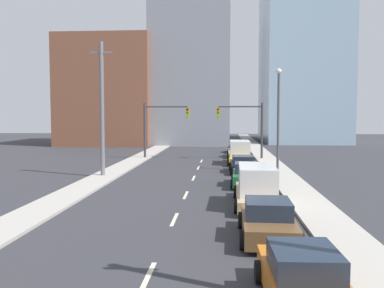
% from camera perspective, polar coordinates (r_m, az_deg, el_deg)
% --- Properties ---
extents(sidewalk_left, '(2.19, 93.89, 0.14)m').
position_cam_1_polar(sidewalk_left, '(51.48, -5.72, -1.19)').
color(sidewalk_left, '#ADA89E').
rests_on(sidewalk_left, ground).
extents(sidewalk_right, '(2.19, 93.89, 0.14)m').
position_cam_1_polar(sidewalk_right, '(50.92, 9.24, -1.28)').
color(sidewalk_right, '#ADA89E').
rests_on(sidewalk_right, ground).
extents(lane_stripe_at_8m, '(0.16, 2.40, 0.01)m').
position_cam_1_polar(lane_stripe_at_8m, '(13.00, -5.92, -17.20)').
color(lane_stripe_at_8m, beige).
rests_on(lane_stripe_at_8m, ground).
extents(lane_stripe_at_15m, '(0.16, 2.40, 0.01)m').
position_cam_1_polar(lane_stripe_at_15m, '(19.44, -2.36, -9.99)').
color(lane_stripe_at_15m, beige).
rests_on(lane_stripe_at_15m, ground).
extents(lane_stripe_at_21m, '(0.16, 2.40, 0.01)m').
position_cam_1_polar(lane_stripe_at_21m, '(25.06, -0.84, -6.81)').
color(lane_stripe_at_21m, beige).
rests_on(lane_stripe_at_21m, ground).
extents(lane_stripe_at_28m, '(0.16, 2.40, 0.01)m').
position_cam_1_polar(lane_stripe_at_28m, '(31.62, 0.21, -4.55)').
color(lane_stripe_at_28m, beige).
rests_on(lane_stripe_at_28m, ground).
extents(lane_stripe_at_34m, '(0.16, 2.40, 0.01)m').
position_cam_1_polar(lane_stripe_at_34m, '(37.61, 0.85, -3.19)').
color(lane_stripe_at_34m, beige).
rests_on(lane_stripe_at_34m, ground).
extents(lane_stripe_at_39m, '(0.16, 2.40, 0.01)m').
position_cam_1_polar(lane_stripe_at_39m, '(43.04, 1.27, -2.28)').
color(lane_stripe_at_39m, beige).
rests_on(lane_stripe_at_39m, ground).
extents(building_brick_left, '(14.00, 16.00, 16.37)m').
position_cam_1_polar(building_brick_left, '(69.88, -10.50, 6.78)').
color(building_brick_left, brown).
rests_on(building_brick_left, ground).
extents(building_office_center, '(12.00, 20.00, 22.14)m').
position_cam_1_polar(building_office_center, '(72.00, 0.12, 9.06)').
color(building_office_center, gray).
rests_on(building_office_center, ground).
extents(building_glass_right, '(13.00, 20.00, 41.32)m').
position_cam_1_polar(building_glass_right, '(78.36, 14.47, 15.62)').
color(building_glass_right, '#99B7CC').
rests_on(building_glass_right, ground).
extents(traffic_signal_left, '(4.83, 0.35, 5.89)m').
position_cam_1_polar(traffic_signal_left, '(45.20, -4.53, 2.92)').
color(traffic_signal_left, '#38383D').
rests_on(traffic_signal_left, ground).
extents(traffic_signal_right, '(4.83, 0.35, 5.89)m').
position_cam_1_polar(traffic_signal_right, '(44.75, 7.49, 2.89)').
color(traffic_signal_right, '#38383D').
rests_on(traffic_signal_right, ground).
extents(utility_pole_left_mid, '(1.60, 0.32, 10.04)m').
position_cam_1_polar(utility_pole_left_mid, '(32.58, -11.92, 4.68)').
color(utility_pole_left_mid, slate).
rests_on(utility_pole_left_mid, ground).
extents(street_lamp, '(0.44, 0.44, 8.32)m').
position_cam_1_polar(street_lamp, '(34.84, 11.44, 4.11)').
color(street_lamp, '#4C4C51').
rests_on(street_lamp, ground).
extents(sedan_orange, '(2.18, 4.50, 1.44)m').
position_cam_1_polar(sedan_orange, '(11.30, 14.67, -17.10)').
color(sedan_orange, orange).
rests_on(sedan_orange, ground).
extents(sedan_brown, '(2.24, 4.51, 1.48)m').
position_cam_1_polar(sedan_brown, '(16.61, 10.09, -10.08)').
color(sedan_brown, brown).
rests_on(sedan_brown, ground).
extents(box_truck_tan, '(2.43, 6.16, 2.09)m').
position_cam_1_polar(box_truck_tan, '(22.22, 8.63, -5.66)').
color(box_truck_tan, tan).
rests_on(box_truck_tan, ground).
extents(sedan_green, '(2.28, 4.50, 1.52)m').
position_cam_1_polar(sedan_green, '(28.38, 7.41, -4.17)').
color(sedan_green, '#1E6033').
rests_on(sedan_green, ground).
extents(sedan_black, '(2.21, 4.60, 1.36)m').
position_cam_1_polar(sedan_black, '(34.77, 6.80, -2.77)').
color(sedan_black, black).
rests_on(sedan_black, ground).
extents(box_truck_yellow, '(2.38, 6.20, 2.20)m').
position_cam_1_polar(box_truck_yellow, '(40.78, 6.38, -1.19)').
color(box_truck_yellow, gold).
rests_on(box_truck_yellow, ground).
extents(sedan_white, '(2.11, 4.56, 1.43)m').
position_cam_1_polar(sedan_white, '(47.08, 5.97, -0.97)').
color(sedan_white, silver).
rests_on(sedan_white, ground).
extents(sedan_maroon, '(2.05, 4.43, 1.41)m').
position_cam_1_polar(sedan_maroon, '(52.72, 5.91, -0.45)').
color(sedan_maroon, maroon).
rests_on(sedan_maroon, ground).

